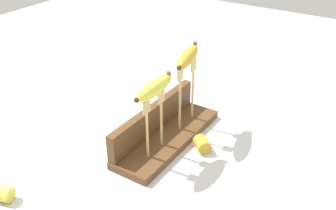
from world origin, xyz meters
TOP-DOWN VIEW (x-y plane):
  - ground_plane at (0.00, 0.00)m, footprint 3.00×3.00m
  - wooden_board at (0.00, 0.00)m, footprint 0.40×0.13m
  - board_backstop at (0.00, 0.05)m, footprint 0.39×0.02m
  - fork_stand_left at (-0.08, -0.01)m, footprint 0.09×0.01m
  - fork_stand_right at (0.08, -0.01)m, footprint 0.10×0.01m
  - banana_raised_left at (-0.08, -0.01)m, footprint 0.16×0.04m
  - banana_raised_right at (0.08, -0.01)m, footprint 0.17×0.08m
  - banana_chunk_near at (0.02, -0.10)m, footprint 0.06×0.06m
  - banana_chunk_far at (-0.42, 0.20)m, footprint 0.05×0.06m

SIDE VIEW (x-z plane):
  - ground_plane at x=0.00m, z-range 0.00..0.00m
  - wooden_board at x=0.00m, z-range 0.00..0.02m
  - banana_chunk_far at x=-0.42m, z-range 0.00..0.04m
  - banana_chunk_near at x=0.02m, z-range 0.00..0.04m
  - board_backstop at x=0.00m, z-range 0.02..0.11m
  - fork_stand_left at x=-0.08m, z-range 0.04..0.21m
  - fork_stand_right at x=0.08m, z-range 0.04..0.24m
  - banana_raised_left at x=-0.08m, z-range 0.20..0.24m
  - banana_raised_right at x=0.08m, z-range 0.22..0.26m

